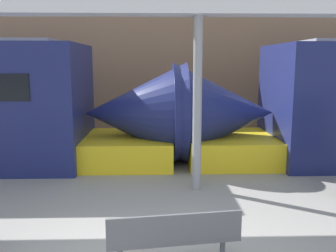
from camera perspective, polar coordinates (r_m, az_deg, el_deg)
The scene contains 4 objects.
station_wall at distance 13.45m, azimuth -1.94°, elevation 9.09°, with size 56.00×0.20×5.00m, color #937051.
bench_near at distance 4.88m, azimuth 0.86°, elevation -16.26°, with size 1.72×0.66×0.82m.
support_column_near at distance 7.66m, azimuth 4.49°, elevation 3.19°, with size 0.18×0.18×3.55m, color gray.
canopy_beam at distance 7.68m, azimuth 4.68°, elevation 17.52°, with size 28.00×0.60×0.28m, color silver.
Camera 1 is at (0.03, -4.15, 2.64)m, focal length 40.00 mm.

